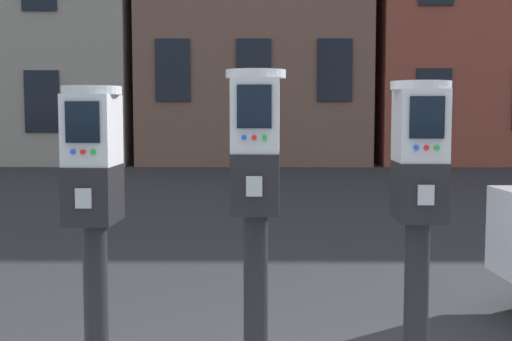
# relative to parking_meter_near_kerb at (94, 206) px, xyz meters

# --- Properties ---
(parking_meter_near_kerb) EXTENTS (0.22, 0.26, 1.40)m
(parking_meter_near_kerb) POSITION_rel_parking_meter_near_kerb_xyz_m (0.00, 0.00, 0.00)
(parking_meter_near_kerb) COLOR black
(parking_meter_near_kerb) RESTS_ON sidewalk_slab
(parking_meter_twin_adjacent) EXTENTS (0.22, 0.26, 1.46)m
(parking_meter_twin_adjacent) POSITION_rel_parking_meter_near_kerb_xyz_m (0.59, 0.00, 0.04)
(parking_meter_twin_adjacent) COLOR black
(parking_meter_twin_adjacent) RESTS_ON sidewalk_slab
(parking_meter_end_of_row) EXTENTS (0.22, 0.26, 1.42)m
(parking_meter_end_of_row) POSITION_rel_parking_meter_near_kerb_xyz_m (1.18, 0.00, 0.01)
(parking_meter_end_of_row) COLOR black
(parking_meter_end_of_row) RESTS_ON sidewalk_slab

